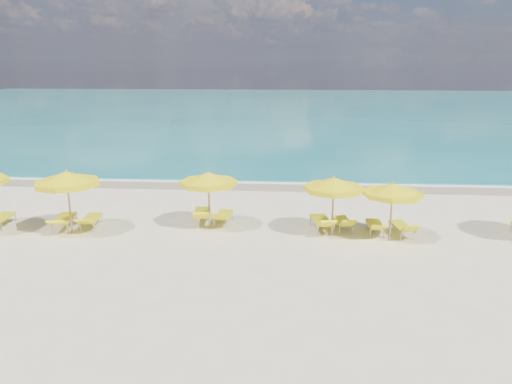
{
  "coord_description": "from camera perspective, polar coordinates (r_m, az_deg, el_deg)",
  "views": [
    {
      "loc": [
        1.39,
        -17.91,
        6.42
      ],
      "look_at": [
        0.0,
        1.5,
        1.2
      ],
      "focal_mm": 35.0,
      "sensor_mm": 36.0,
      "label": 1
    }
  ],
  "objects": [
    {
      "name": "lounger_3_left",
      "position": [
        20.21,
        -6.15,
        -2.89
      ],
      "size": [
        0.92,
        2.05,
        0.83
      ],
      "rotation": [
        0.0,
        0.0,
        0.14
      ],
      "color": "#A5A8AD",
      "rests_on": "ground"
    },
    {
      "name": "lounger_4_left",
      "position": [
        19.37,
        7.48,
        -3.75
      ],
      "size": [
        0.96,
        2.02,
        0.81
      ],
      "rotation": [
        0.0,
        0.0,
        0.18
      ],
      "color": "#A5A8AD",
      "rests_on": "ground"
    },
    {
      "name": "lounger_1_right",
      "position": [
        22.11,
        -27.09,
        -3.0
      ],
      "size": [
        0.68,
        1.78,
        0.72
      ],
      "rotation": [
        0.0,
        0.0,
        0.06
      ],
      "color": "#A5A8AD",
      "rests_on": "ground"
    },
    {
      "name": "ground_plane",
      "position": [
        19.08,
        -0.32,
        -4.65
      ],
      "size": [
        120.0,
        120.0,
        0.0
      ],
      "primitive_type": "plane",
      "color": "beige"
    },
    {
      "name": "umbrella_3",
      "position": [
        19.22,
        -5.47,
        1.47
      ],
      "size": [
        2.51,
        2.51,
        2.28
      ],
      "rotation": [
        0.0,
        0.0,
        0.12
      ],
      "color": "tan",
      "rests_on": "ground"
    },
    {
      "name": "whitecap_near",
      "position": [
        36.26,
        -7.75,
        4.68
      ],
      "size": [
        14.0,
        0.36,
        0.05
      ],
      "primitive_type": "cube",
      "color": "white",
      "rests_on": "ground"
    },
    {
      "name": "lounger_2_right",
      "position": [
        20.58,
        -18.33,
        -3.33
      ],
      "size": [
        0.76,
        1.86,
        0.71
      ],
      "rotation": [
        0.0,
        0.0,
        0.1
      ],
      "color": "#A5A8AD",
      "rests_on": "ground"
    },
    {
      "name": "lounger_2_left",
      "position": [
        20.8,
        -21.07,
        -3.32
      ],
      "size": [
        0.98,
        2.09,
        0.75
      ],
      "rotation": [
        0.0,
        0.0,
        0.17
      ],
      "color": "#A5A8AD",
      "rests_on": "ground"
    },
    {
      "name": "umbrella_5",
      "position": [
        18.56,
        15.36,
        0.2
      ],
      "size": [
        2.51,
        2.51,
        2.17
      ],
      "rotation": [
        0.0,
        0.0,
        -0.19
      ],
      "color": "tan",
      "rests_on": "ground"
    },
    {
      "name": "ocean",
      "position": [
        66.24,
        2.92,
        9.44
      ],
      "size": [
        120.0,
        80.0,
        0.3
      ],
      "primitive_type": "cube",
      "color": "#136C6D",
      "rests_on": "ground"
    },
    {
      "name": "lounger_4_right",
      "position": [
        19.58,
        9.88,
        -3.72
      ],
      "size": [
        0.79,
        1.73,
        0.73
      ],
      "rotation": [
        0.0,
        0.0,
        0.15
      ],
      "color": "#A5A8AD",
      "rests_on": "ground"
    },
    {
      "name": "umbrella_4",
      "position": [
        18.55,
        8.86,
        0.83
      ],
      "size": [
        2.4,
        2.4,
        2.27
      ],
      "rotation": [
        0.0,
        0.0,
        -0.08
      ],
      "color": "tan",
      "rests_on": "ground"
    },
    {
      "name": "foam_line",
      "position": [
        26.93,
        1.02,
        1.22
      ],
      "size": [
        120.0,
        1.2,
        0.03
      ],
      "primitive_type": "cube",
      "color": "white",
      "rests_on": "ground"
    },
    {
      "name": "wet_sand_band",
      "position": [
        26.15,
        0.92,
        0.8
      ],
      "size": [
        120.0,
        2.6,
        0.01
      ],
      "primitive_type": "cube",
      "color": "tan",
      "rests_on": "ground"
    },
    {
      "name": "lounger_5_right",
      "position": [
        19.51,
        16.33,
        -4.19
      ],
      "size": [
        0.88,
        1.74,
        0.75
      ],
      "rotation": [
        0.0,
        0.0,
        0.2
      ],
      "color": "#A5A8AD",
      "rests_on": "ground"
    },
    {
      "name": "umbrella_2",
      "position": [
        19.83,
        -20.81,
        1.39
      ],
      "size": [
        2.61,
        2.61,
        2.45
      ],
      "rotation": [
        0.0,
        0.0,
        0.08
      ],
      "color": "tan",
      "rests_on": "ground"
    },
    {
      "name": "whitecap_far",
      "position": [
        42.91,
        12.98,
        6.03
      ],
      "size": [
        18.0,
        0.3,
        0.05
      ],
      "primitive_type": "cube",
      "color": "white",
      "rests_on": "ground"
    },
    {
      "name": "lounger_3_right",
      "position": [
        20.05,
        -3.75,
        -3.06
      ],
      "size": [
        0.7,
        1.76,
        0.76
      ],
      "rotation": [
        0.0,
        0.0,
        -0.07
      ],
      "color": "#A5A8AD",
      "rests_on": "ground"
    },
    {
      "name": "lounger_5_left",
      "position": [
        19.47,
        13.41,
        -4.05
      ],
      "size": [
        0.57,
        1.67,
        0.68
      ],
      "rotation": [
        0.0,
        0.0,
        0.01
      ],
      "color": "#A5A8AD",
      "rests_on": "ground"
    }
  ]
}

